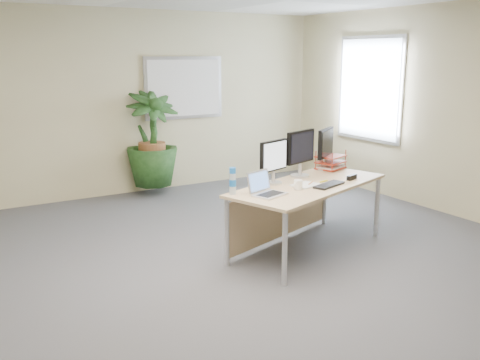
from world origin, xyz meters
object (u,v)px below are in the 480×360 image
monitor_right (301,150)px  laptop (265,189)px  desk (300,196)px  floor_plant (152,145)px  monitor_left (274,159)px

monitor_right → laptop: monitor_right is taller
desk → monitor_right: bearing=54.1°
laptop → floor_plant: bearing=88.2°
monitor_left → monitor_right: bearing=15.6°
floor_plant → laptop: floor_plant is taller
desk → floor_plant: floor_plant is taller
monitor_right → desk: bearing=-125.9°
floor_plant → desk: bearing=-80.4°
laptop → monitor_left: bearing=45.8°
monitor_right → laptop: bearing=-149.3°
monitor_left → laptop: (-0.32, -0.33, -0.21)m
laptop → monitor_right: bearing=30.7°
desk → monitor_right: (0.17, 0.23, 0.45)m
floor_plant → monitor_left: (0.22, -2.85, 0.24)m
floor_plant → monitor_left: size_ratio=3.28×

